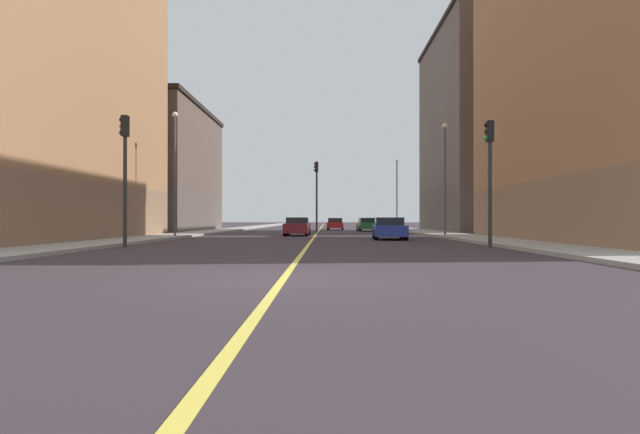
% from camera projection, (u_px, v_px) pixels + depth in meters
% --- Properties ---
extents(ground_plane, '(400.00, 400.00, 0.00)m').
position_uv_depth(ground_plane, '(284.00, 279.00, 10.79)').
color(ground_plane, '#362C33').
rests_on(ground_plane, ground).
extents(sidewalk_left, '(3.02, 168.00, 0.15)m').
position_uv_depth(sidewalk_left, '(406.00, 229.00, 59.66)').
color(sidewalk_left, '#9E9B93').
rests_on(sidewalk_left, ground).
extents(sidewalk_right, '(3.02, 168.00, 0.15)m').
position_uv_depth(sidewalk_right, '(233.00, 229.00, 59.92)').
color(sidewalk_right, '#9E9B93').
rests_on(sidewalk_right, ground).
extents(lane_center_stripe, '(0.16, 154.00, 0.01)m').
position_uv_depth(lane_center_stripe, '(319.00, 230.00, 59.79)').
color(lane_center_stripe, '#E5D14C').
rests_on(lane_center_stripe, ground).
extents(building_left_near, '(10.92, 21.31, 22.36)m').
position_uv_depth(building_left_near, '(634.00, 24.00, 27.21)').
color(building_left_near, '#8F6B4F').
rests_on(building_left_near, ground).
extents(building_left_mid, '(10.92, 18.47, 19.25)m').
position_uv_depth(building_left_mid, '(492.00, 131.00, 50.78)').
color(building_left_mid, brown).
rests_on(building_left_mid, ground).
extents(building_right_midblock, '(10.92, 18.63, 12.24)m').
position_uv_depth(building_right_midblock, '(150.00, 169.00, 52.41)').
color(building_right_midblock, brown).
rests_on(building_right_midblock, ground).
extents(traffic_light_left_near, '(0.40, 0.32, 5.43)m').
position_uv_depth(traffic_light_left_near, '(489.00, 165.00, 22.79)').
color(traffic_light_left_near, '#2D2D2D').
rests_on(traffic_light_left_near, ground).
extents(traffic_light_right_near, '(0.40, 0.32, 5.70)m').
position_uv_depth(traffic_light_right_near, '(125.00, 162.00, 23.00)').
color(traffic_light_right_near, '#2D2D2D').
rests_on(traffic_light_right_near, ground).
extents(traffic_light_median_far, '(0.40, 0.32, 6.25)m').
position_uv_depth(traffic_light_median_far, '(316.00, 187.00, 46.65)').
color(traffic_light_median_far, '#2D2D2D').
rests_on(traffic_light_median_far, ground).
extents(street_lamp_left_near, '(0.36, 0.36, 7.56)m').
position_uv_depth(street_lamp_left_near, '(445.00, 168.00, 36.02)').
color(street_lamp_left_near, '#4C4C51').
rests_on(street_lamp_left_near, ground).
extents(street_lamp_right_near, '(0.36, 0.36, 7.94)m').
position_uv_depth(street_lamp_right_near, '(175.00, 162.00, 34.06)').
color(street_lamp_right_near, '#4C4C51').
rests_on(street_lamp_right_near, ground).
extents(street_lamp_left_far, '(0.36, 0.36, 7.95)m').
position_uv_depth(street_lamp_left_far, '(397.00, 187.00, 60.79)').
color(street_lamp_left_far, '#4C4C51').
rests_on(street_lamp_left_far, ground).
extents(car_red, '(1.98, 4.40, 1.35)m').
position_uv_depth(car_red, '(335.00, 224.00, 61.15)').
color(car_red, red).
rests_on(car_red, ground).
extents(car_maroon, '(1.85, 4.14, 1.34)m').
position_uv_depth(car_maroon, '(297.00, 227.00, 38.98)').
color(car_maroon, maroon).
rests_on(car_maroon, ground).
extents(car_green, '(1.96, 4.24, 1.35)m').
position_uv_depth(car_green, '(367.00, 225.00, 53.83)').
color(car_green, '#1E6B38').
rests_on(car_green, ground).
extents(car_blue, '(2.08, 4.46, 1.31)m').
position_uv_depth(car_blue, '(389.00, 229.00, 31.98)').
color(car_blue, '#23389E').
rests_on(car_blue, ground).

